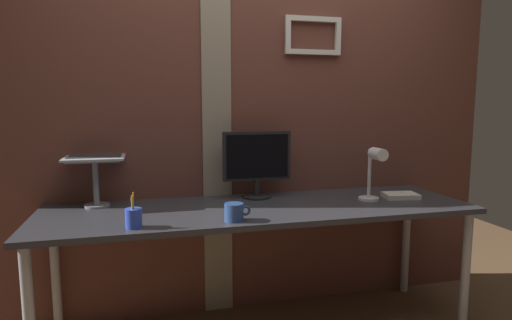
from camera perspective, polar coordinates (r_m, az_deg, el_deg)
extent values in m
cube|color=brown|center=(2.78, -0.55, 5.56)|extent=(3.26, 0.12, 2.46)
cube|color=gray|center=(2.67, -5.18, 5.44)|extent=(0.18, 0.01, 2.46)
cube|color=white|center=(2.86, 7.57, 17.92)|extent=(0.37, 0.03, 0.03)
cube|color=white|center=(2.83, 7.50, 13.90)|extent=(0.37, 0.03, 0.03)
cube|color=white|center=(2.79, 4.21, 16.13)|extent=(0.03, 0.03, 0.17)
cube|color=white|center=(2.91, 10.72, 15.66)|extent=(0.03, 0.03, 0.17)
cube|color=#333338|center=(2.44, 0.59, -6.49)|extent=(2.39, 0.70, 0.03)
cylinder|color=#B2B2B7|center=(2.82, 25.85, -13.28)|extent=(0.05, 0.05, 0.72)
cylinder|color=#B2B2B7|center=(2.80, -24.89, -13.37)|extent=(0.05, 0.05, 0.72)
cylinder|color=#B2B2B7|center=(3.26, 19.14, -10.12)|extent=(0.05, 0.05, 0.72)
cylinder|color=black|center=(2.66, 0.11, -4.82)|extent=(0.18, 0.18, 0.01)
cylinder|color=black|center=(2.65, 0.11, -3.67)|extent=(0.04, 0.04, 0.10)
cube|color=black|center=(2.62, 0.11, 0.56)|extent=(0.42, 0.04, 0.30)
cube|color=black|center=(2.60, 0.22, 0.50)|extent=(0.38, 0.00, 0.26)
cylinder|color=gray|center=(2.60, -20.20, -5.62)|extent=(0.14, 0.14, 0.01)
cylinder|color=gray|center=(2.57, -20.33, -2.81)|extent=(0.03, 0.03, 0.25)
cube|color=gray|center=(2.55, -20.47, 0.03)|extent=(0.28, 0.22, 0.01)
cube|color=#ADB2B7|center=(2.55, -20.48, 0.27)|extent=(0.32, 0.26, 0.01)
cube|color=#2D2D30|center=(2.57, -20.44, 0.50)|extent=(0.28, 0.17, 0.00)
cube|color=#ADB2B7|center=(2.69, -20.27, 3.23)|extent=(0.32, 0.04, 0.23)
cube|color=black|center=(2.68, -20.28, 3.20)|extent=(0.29, 0.03, 0.20)
cylinder|color=white|center=(2.68, 14.58, -4.94)|extent=(0.12, 0.12, 0.02)
cylinder|color=white|center=(2.65, 14.69, -1.71)|extent=(0.02, 0.02, 0.29)
cylinder|color=white|center=(2.56, 15.76, 0.75)|extent=(0.07, 0.11, 0.07)
cylinder|color=blue|center=(2.10, -15.82, -7.38)|extent=(0.08, 0.08, 0.09)
cylinder|color=purple|center=(2.09, -15.84, -6.62)|extent=(0.02, 0.01, 0.13)
cylinder|color=yellow|center=(2.08, -15.98, -6.50)|extent=(0.01, 0.01, 0.15)
cylinder|color=orange|center=(2.09, -15.87, -6.24)|extent=(0.02, 0.02, 0.16)
cylinder|color=#2D4C8C|center=(2.14, -2.93, -6.88)|extent=(0.09, 0.09, 0.09)
torus|color=#2D4C8C|center=(2.15, -1.37, -6.67)|extent=(0.05, 0.01, 0.05)
cube|color=silver|center=(2.79, 18.47, -4.47)|extent=(0.22, 0.17, 0.03)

